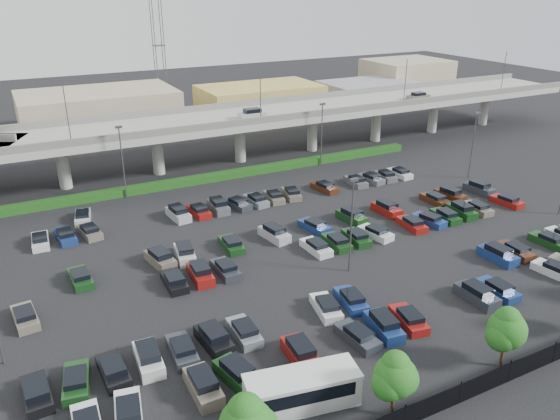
% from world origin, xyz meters
% --- Properties ---
extents(ground, '(280.00, 280.00, 0.00)m').
position_xyz_m(ground, '(0.00, 0.00, 0.00)').
color(ground, black).
extents(overpass, '(150.00, 13.00, 15.80)m').
position_xyz_m(overpass, '(-0.21, 31.97, 6.97)').
color(overpass, '#97968F').
rests_on(overpass, ground).
extents(hedge, '(66.00, 1.60, 1.10)m').
position_xyz_m(hedge, '(0.00, 25.00, 0.55)').
color(hedge, '#123A11').
rests_on(hedge, ground).
extents(fence, '(70.00, 0.10, 2.00)m').
position_xyz_m(fence, '(-0.05, -28.00, 0.90)').
color(fence, black).
rests_on(fence, ground).
extents(tree_row, '(65.07, 3.66, 5.94)m').
position_xyz_m(tree_row, '(0.70, -26.53, 3.52)').
color(tree_row, '#332316').
rests_on(tree_row, ground).
extents(shuttle_bus, '(8.61, 4.24, 2.65)m').
position_xyz_m(shuttle_bus, '(-14.11, -22.89, 1.44)').
color(shuttle_bus, silver).
rests_on(shuttle_bus, ground).
extents(parked_cars, '(62.96, 41.67, 1.67)m').
position_xyz_m(parked_cars, '(0.26, -3.81, 0.61)').
color(parked_cars, white).
rests_on(parked_cars, ground).
extents(light_poles, '(66.90, 48.38, 10.30)m').
position_xyz_m(light_poles, '(-4.13, 2.00, 6.24)').
color(light_poles, '#45454A').
rests_on(light_poles, ground).
extents(distant_buildings, '(138.00, 24.00, 9.00)m').
position_xyz_m(distant_buildings, '(12.38, 61.81, 3.74)').
color(distant_buildings, gray).
rests_on(distant_buildings, ground).
extents(comm_tower, '(2.40, 2.40, 30.00)m').
position_xyz_m(comm_tower, '(4.00, 74.00, 15.61)').
color(comm_tower, '#45454A').
rests_on(comm_tower, ground).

